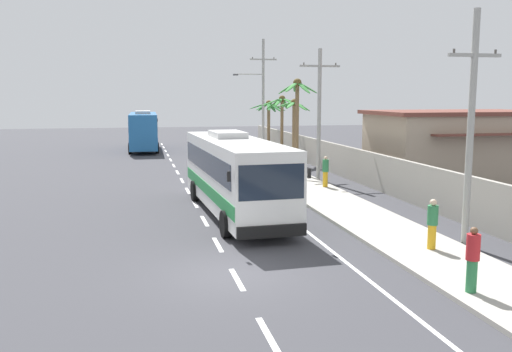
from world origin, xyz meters
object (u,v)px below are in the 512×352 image
object	(u,v)px
pedestrian_near_kerb	(325,171)
utility_pole_mid	(319,112)
utility_pole_far	(262,94)
palm_second	(282,111)
pedestrian_midwalk	(432,223)
palm_nearest	(268,113)
pedestrian_far_walk	(473,258)
palm_third	(294,117)
coach_bus_far_lane	(143,130)
coach_bus_foreground	(234,172)
utility_pole_nearest	(471,126)
palm_fourth	(297,105)
motorcycle_beside_bus	(246,173)
roadside_building	(455,145)

from	to	relation	value
pedestrian_near_kerb	utility_pole_mid	world-z (taller)	utility_pole_mid
utility_pole_far	palm_second	world-z (taller)	utility_pole_far
pedestrian_near_kerb	pedestrian_midwalk	bearing A→B (deg)	-51.75
palm_nearest	pedestrian_far_walk	bearing A→B (deg)	-95.83
pedestrian_far_walk	palm_third	bearing A→B (deg)	-79.07
pedestrian_far_walk	palm_second	bearing A→B (deg)	-78.63
coach_bus_far_lane	pedestrian_midwalk	world-z (taller)	coach_bus_far_lane
palm_third	coach_bus_foreground	bearing A→B (deg)	-114.38
pedestrian_midwalk	utility_pole_nearest	xyz separation A→B (m)	(1.62, 0.57, 3.23)
utility_pole_far	palm_fourth	bearing A→B (deg)	-93.02
utility_pole_mid	coach_bus_foreground	bearing A→B (deg)	-128.36
motorcycle_beside_bus	roadside_building	distance (m)	13.51
utility_pole_far	palm_third	size ratio (longest dim) A/B	2.03
palm_second	palm_fourth	size ratio (longest dim) A/B	0.83
coach_bus_foreground	roadside_building	world-z (taller)	roadside_building
palm_second	palm_third	distance (m)	4.79
palm_nearest	roadside_building	world-z (taller)	palm_nearest
pedestrian_midwalk	utility_pole_far	world-z (taller)	utility_pole_far
motorcycle_beside_bus	utility_pole_mid	distance (m)	6.01
pedestrian_near_kerb	palm_nearest	world-z (taller)	palm_nearest
palm_second	utility_pole_mid	bearing A→B (deg)	-94.67
motorcycle_beside_bus	roadside_building	world-z (taller)	roadside_building
pedestrian_midwalk	utility_pole_far	size ratio (longest dim) A/B	0.17
utility_pole_mid	roadside_building	size ratio (longest dim) A/B	0.77
utility_pole_nearest	motorcycle_beside_bus	bearing A→B (deg)	107.34
coach_bus_far_lane	palm_nearest	distance (m)	12.35
coach_bus_foreground	palm_fourth	distance (m)	13.10
palm_nearest	palm_fourth	distance (m)	17.22
utility_pole_mid	utility_pole_far	size ratio (longest dim) A/B	0.79
coach_bus_foreground	pedestrian_near_kerb	world-z (taller)	coach_bus_foreground
palm_fourth	palm_second	bearing A→B (deg)	80.41
roadside_building	pedestrian_far_walk	bearing A→B (deg)	-120.70
pedestrian_midwalk	utility_pole_far	bearing A→B (deg)	-110.11
utility_pole_far	coach_bus_foreground	bearing A→B (deg)	-105.68
utility_pole_nearest	roadside_building	size ratio (longest dim) A/B	0.77
pedestrian_midwalk	roadside_building	bearing A→B (deg)	-141.58
palm_nearest	roadside_building	size ratio (longest dim) A/B	0.46
pedestrian_near_kerb	coach_bus_far_lane	bearing A→B (deg)	152.82
pedestrian_far_walk	coach_bus_far_lane	bearing A→B (deg)	-61.84
palm_nearest	roadside_building	xyz separation A→B (m)	(7.21, -20.96, -1.41)
pedestrian_far_walk	palm_second	size ratio (longest dim) A/B	0.33
utility_pole_nearest	utility_pole_far	bearing A→B (deg)	90.24
pedestrian_midwalk	palm_nearest	xyz separation A→B (m)	(2.93, 35.94, 2.58)
utility_pole_nearest	pedestrian_far_walk	bearing A→B (deg)	-121.09
motorcycle_beside_bus	palm_nearest	size ratio (longest dim) A/B	0.40
pedestrian_midwalk	pedestrian_far_walk	distance (m)	4.20
coach_bus_far_lane	motorcycle_beside_bus	size ratio (longest dim) A/B	5.51
coach_bus_far_lane	pedestrian_far_walk	bearing A→B (deg)	-79.54
coach_bus_far_lane	pedestrian_near_kerb	bearing A→B (deg)	-68.90
pedestrian_far_walk	utility_pole_mid	xyz separation A→B (m)	(2.65, 20.53, 3.27)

